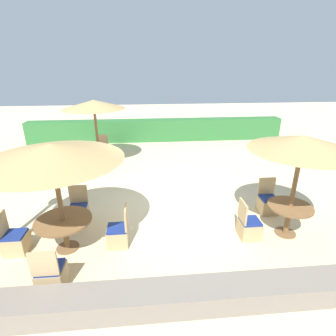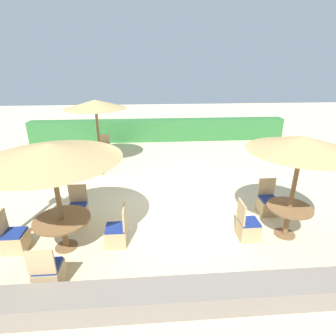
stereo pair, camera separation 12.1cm
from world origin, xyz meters
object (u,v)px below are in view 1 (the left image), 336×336
patio_chair_front_left_south (51,275)px  patio_chair_front_right_north (268,203)px  round_table_back_left (99,152)px  patio_chair_front_left_north (79,212)px  patio_chair_back_left_north (103,151)px  patio_chair_back_left_west (75,159)px  parasol_front_right (303,144)px  parasol_back_left (94,105)px  round_table_front_right (289,212)px  parasol_front_left (51,152)px  patio_chair_front_right_west (249,227)px  patio_chair_back_left_south (95,167)px  round_table_front_left (64,225)px  patio_chair_front_left_east (118,234)px  patio_chair_front_left_west (15,241)px

patio_chair_front_left_south → patio_chair_front_right_north: 5.44m
round_table_back_left → patio_chair_front_left_north: size_ratio=1.12×
patio_chair_back_left_north → patio_chair_front_left_south: (0.08, -7.21, 0.00)m
patio_chair_back_left_west → parasol_front_right: (6.06, -5.07, 1.97)m
parasol_front_right → patio_chair_front_left_south: bearing=-167.0°
parasol_back_left → round_table_front_right: size_ratio=2.53×
parasol_front_left → patio_chair_back_left_north: bearing=90.5°
round_table_back_left → patio_chair_front_right_west: patio_chair_front_right_west is taller
patio_chair_back_left_west → patio_chair_front_left_north: same height
patio_chair_back_left_north → patio_chair_front_left_north: (0.08, -5.07, 0.00)m
patio_chair_front_left_north → patio_chair_front_right_north: same height
patio_chair_back_left_south → round_table_front_left: (0.06, -4.20, 0.33)m
patio_chair_front_left_east → patio_chair_front_right_west: (2.98, 0.00, 0.00)m
round_table_back_left → patio_chair_front_left_east: (1.17, -5.11, -0.29)m
patio_chair_front_left_west → patio_chair_front_right_north: 6.18m
parasol_front_right → round_table_front_left: bearing=-179.1°
round_table_back_left → patio_chair_front_left_east: 5.25m
round_table_back_left → patio_chair_back_left_south: size_ratio=1.12×
patio_chair_back_left_west → patio_chair_front_left_east: bearing=22.7°
patio_chair_back_left_south → patio_chair_front_left_east: (1.17, -4.17, 0.00)m
parasol_front_left → round_table_front_right: bearing=0.9°
patio_chair_front_left_south → patio_chair_front_left_north: size_ratio=1.00×
round_table_back_left → patio_chair_front_left_south: size_ratio=1.12×
patio_chair_front_right_west → patio_chair_front_left_north: bearing=-104.1°
parasol_front_left → round_table_front_left: bearing=90.0°
patio_chair_front_left_north → round_table_front_right: bearing=168.9°
parasol_front_right → patio_chair_front_right_west: bearing=-177.6°
patio_chair_back_left_south → round_table_front_right: patio_chair_back_left_south is taller
round_table_back_left → patio_chair_front_left_west: size_ratio=1.12×
parasol_back_left → parasol_front_right: bearing=-44.9°
patio_chair_back_left_north → parasol_front_right: bearing=130.1°
patio_chair_back_left_north → round_table_front_right: patio_chair_back_left_north is taller
patio_chair_front_left_south → round_table_front_right: size_ratio=0.93×
patio_chair_back_left_south → patio_chair_back_left_west: bearing=135.5°
patio_chair_back_left_north → round_table_front_right: 7.91m
parasol_front_left → patio_chair_front_left_east: parasol_front_left is taller
patio_chair_back_left_south → parasol_front_left: 4.64m
round_table_back_left → patio_chair_front_left_south: bearing=-89.2°
round_table_back_left → parasol_front_right: bearing=-44.9°
patio_chair_front_right_north → parasol_front_left: bearing=12.1°
round_table_front_left → patio_chair_front_left_north: bearing=88.4°
patio_chair_front_left_north → patio_chair_front_left_west: same height
patio_chair_front_left_north → parasol_front_left: bearing=88.4°
patio_chair_front_left_south → round_table_front_right: patio_chair_front_left_south is taller
patio_chair_back_left_north → round_table_back_left: bearing=89.6°
patio_chair_back_left_north → patio_chair_front_left_east: 6.20m
parasol_front_right → patio_chair_front_right_west: (-0.94, -0.04, -1.97)m
patio_chair_front_left_south → patio_chair_front_left_west: same height
patio_chair_front_left_north → parasol_front_right: 5.46m
parasol_front_left → patio_chair_front_left_east: (1.11, 0.04, -1.95)m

